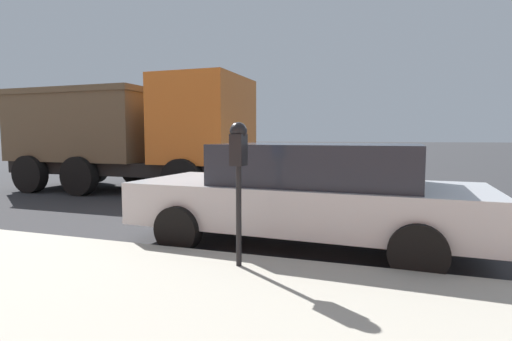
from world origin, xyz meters
TOP-DOWN VIEW (x-y plane):
  - ground_plane at (0.00, 0.00)m, footprint 220.00×220.00m
  - parking_meter at (-2.63, 0.19)m, footprint 0.21×0.19m
  - car_silver at (-1.09, -0.27)m, footprint 2.26×4.91m
  - dump_truck at (3.06, 5.77)m, footprint 2.84×6.90m

SIDE VIEW (x-z plane):
  - ground_plane at x=0.00m, z-range 0.00..0.00m
  - car_silver at x=-1.09m, z-range 0.04..1.51m
  - parking_meter at x=-2.63m, z-range 0.56..2.14m
  - dump_truck at x=3.06m, z-range 0.14..3.27m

